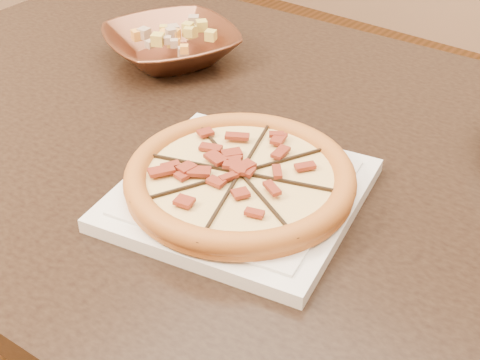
# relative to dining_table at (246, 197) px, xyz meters

# --- Properties ---
(dining_table) EXTENTS (1.40, 0.95, 0.75)m
(dining_table) POSITION_rel_dining_table_xyz_m (0.00, 0.00, 0.00)
(dining_table) COLOR black
(dining_table) RESTS_ON floor
(plate) EXTENTS (0.33, 0.33, 0.02)m
(plate) POSITION_rel_dining_table_xyz_m (0.08, -0.12, 0.12)
(plate) COLOR white
(plate) RESTS_ON dining_table
(pizza) EXTENTS (0.28, 0.28, 0.03)m
(pizza) POSITION_rel_dining_table_xyz_m (0.08, -0.12, 0.14)
(pizza) COLOR orange
(pizza) RESTS_ON plate
(bronze_bowl) EXTENTS (0.29, 0.29, 0.05)m
(bronze_bowl) POSITION_rel_dining_table_xyz_m (-0.25, 0.12, 0.13)
(bronze_bowl) COLOR brown
(bronze_bowl) RESTS_ON dining_table
(mixed_dish) EXTENTS (0.10, 0.11, 0.03)m
(mixed_dish) POSITION_rel_dining_table_xyz_m (-0.26, 0.12, 0.17)
(mixed_dish) COLOR tan
(mixed_dish) RESTS_ON bronze_bowl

